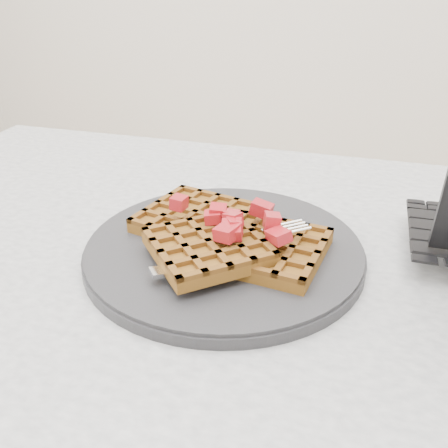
% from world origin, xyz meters
% --- Properties ---
extents(table, '(1.20, 0.80, 0.75)m').
position_xyz_m(table, '(0.00, 0.00, 0.64)').
color(table, beige).
rests_on(table, ground).
extents(plate, '(0.30, 0.30, 0.02)m').
position_xyz_m(plate, '(-0.07, 0.04, 0.76)').
color(plate, '#242426').
rests_on(plate, table).
extents(waffles, '(0.23, 0.22, 0.03)m').
position_xyz_m(waffles, '(-0.07, 0.03, 0.78)').
color(waffles, brown).
rests_on(waffles, plate).
extents(strawberry_pile, '(0.15, 0.15, 0.02)m').
position_xyz_m(strawberry_pile, '(-0.07, 0.04, 0.80)').
color(strawberry_pile, maroon).
rests_on(strawberry_pile, waffles).
extents(fork, '(0.15, 0.13, 0.02)m').
position_xyz_m(fork, '(-0.04, 0.01, 0.77)').
color(fork, silver).
rests_on(fork, plate).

